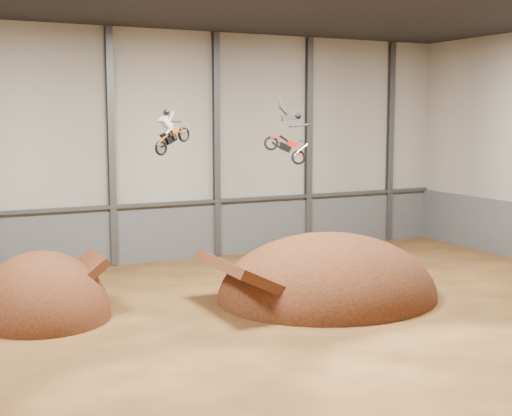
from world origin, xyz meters
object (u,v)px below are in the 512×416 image
Objects in this scene: takeoff_ramp at (43,317)px; landing_ramp at (328,298)px; fmx_rider_a at (175,126)px; fmx_rider_b at (282,131)px.

landing_ramp is (13.14, -2.71, 0.00)m from takeoff_ramp.
fmx_rider_a is (5.83, -1.30, 8.39)m from takeoff_ramp.
fmx_rider_a is at bearing -12.60° from takeoff_ramp.
landing_ramp reaches higher than takeoff_ramp.
takeoff_ramp is at bearing 145.85° from fmx_rider_a.
fmx_rider_b is (5.93, 0.88, -0.25)m from fmx_rider_a.
fmx_rider_a reaches higher than takeoff_ramp.
fmx_rider_a is (-7.31, 1.40, 8.39)m from landing_ramp.
takeoff_ramp is at bearing -163.55° from fmx_rider_b.
landing_ramp is at bearing -40.29° from fmx_rider_b.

